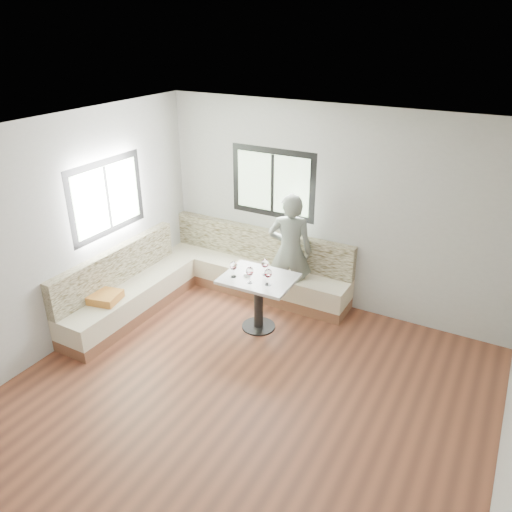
{
  "coord_description": "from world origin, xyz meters",
  "views": [
    {
      "loc": [
        2.17,
        -3.54,
        3.73
      ],
      "look_at": [
        -0.63,
        1.51,
        0.99
      ],
      "focal_mm": 35.0,
      "sensor_mm": 36.0,
      "label": 1
    }
  ],
  "objects": [
    {
      "name": "wine_glass_c",
      "position": [
        -0.33,
        1.29,
        0.9
      ],
      "size": [
        0.1,
        0.1,
        0.22
      ],
      "color": "white",
      "rests_on": "table"
    },
    {
      "name": "banquette",
      "position": [
        -1.59,
        1.63,
        0.33
      ],
      "size": [
        2.9,
        2.8,
        0.95
      ],
      "color": "brown",
      "rests_on": "ground"
    },
    {
      "name": "table",
      "position": [
        -0.53,
        1.41,
        0.56
      ],
      "size": [
        0.93,
        0.73,
        0.75
      ],
      "rotation": [
        0.0,
        0.0,
        0.03
      ],
      "color": "black",
      "rests_on": "ground"
    },
    {
      "name": "wine_glass_d",
      "position": [
        -0.5,
        1.51,
        0.9
      ],
      "size": [
        0.1,
        0.1,
        0.22
      ],
      "color": "white",
      "rests_on": "table"
    },
    {
      "name": "person",
      "position": [
        -0.44,
        2.14,
        0.84
      ],
      "size": [
        0.71,
        0.58,
        1.68
      ],
      "primitive_type": "imported",
      "rotation": [
        0.0,
        0.0,
        3.48
      ],
      "color": "slate",
      "rests_on": "ground"
    },
    {
      "name": "room",
      "position": [
        -0.08,
        0.08,
        1.41
      ],
      "size": [
        5.01,
        5.01,
        2.81
      ],
      "color": "brown",
      "rests_on": "ground"
    },
    {
      "name": "wine_glass_a",
      "position": [
        -0.82,
        1.26,
        0.9
      ],
      "size": [
        0.1,
        0.1,
        0.22
      ],
      "color": "white",
      "rests_on": "table"
    },
    {
      "name": "wine_glass_b",
      "position": [
        -0.56,
        1.23,
        0.9
      ],
      "size": [
        0.1,
        0.1,
        0.22
      ],
      "color": "white",
      "rests_on": "table"
    },
    {
      "name": "olive_ramekin",
      "position": [
        -0.69,
        1.38,
        0.77
      ],
      "size": [
        0.09,
        0.09,
        0.04
      ],
      "color": "white",
      "rests_on": "table"
    }
  ]
}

